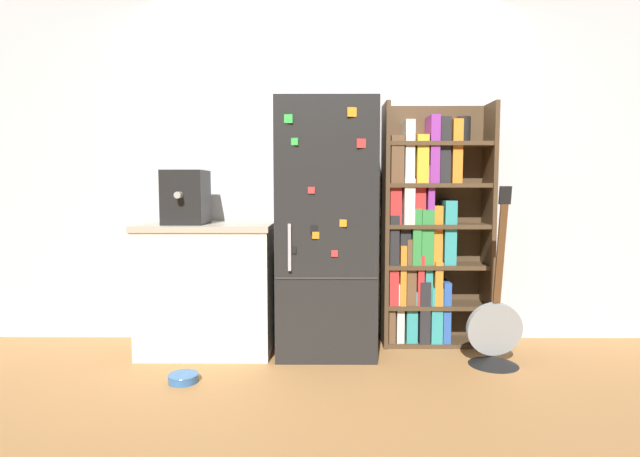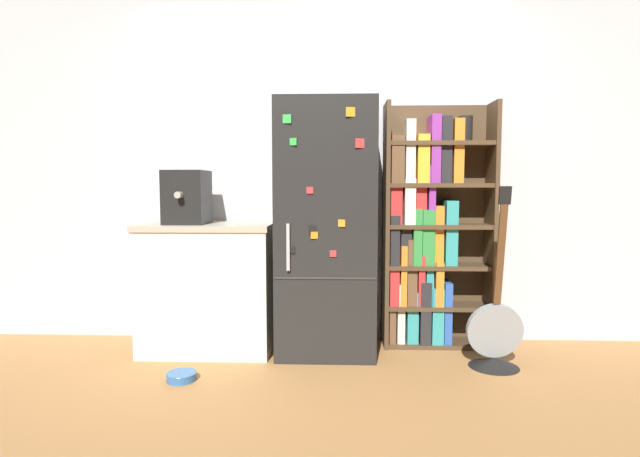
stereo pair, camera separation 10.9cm
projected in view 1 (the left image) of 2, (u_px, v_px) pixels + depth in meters
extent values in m
plane|color=#A87542|center=(326.00, 357.00, 3.37)|extent=(16.00, 16.00, 0.00)
cube|color=silver|center=(326.00, 167.00, 3.74)|extent=(8.00, 0.05, 2.60)
cube|color=black|center=(326.00, 228.00, 3.46)|extent=(0.67, 0.59, 1.73)
cube|color=#333333|center=(326.00, 278.00, 3.18)|extent=(0.65, 0.01, 0.01)
cube|color=#B2B2B7|center=(290.00, 247.00, 3.15)|extent=(0.02, 0.02, 0.30)
cube|color=black|center=(314.00, 229.00, 3.15)|extent=(0.05, 0.02, 0.05)
cube|color=orange|center=(352.00, 112.00, 3.09)|extent=(0.06, 0.02, 0.06)
cube|color=green|center=(295.00, 142.00, 3.11)|extent=(0.05, 0.02, 0.05)
cube|color=red|center=(361.00, 143.00, 3.11)|extent=(0.06, 0.02, 0.06)
cube|color=orange|center=(343.00, 223.00, 3.15)|extent=(0.05, 0.02, 0.05)
cube|color=orange|center=(316.00, 235.00, 3.16)|extent=(0.04, 0.02, 0.04)
cube|color=green|center=(288.00, 119.00, 3.10)|extent=(0.05, 0.02, 0.05)
cube|color=black|center=(293.00, 250.00, 3.17)|extent=(0.04, 0.01, 0.04)
cube|color=red|center=(335.00, 254.00, 3.17)|extent=(0.04, 0.01, 0.04)
cube|color=red|center=(311.00, 190.00, 3.13)|extent=(0.04, 0.01, 0.04)
cube|color=#4C3823|center=(385.00, 226.00, 3.60)|extent=(0.03, 0.29, 1.74)
cube|color=#4C3823|center=(488.00, 226.00, 3.60)|extent=(0.03, 0.29, 1.74)
cube|color=#4C3823|center=(432.00, 224.00, 3.73)|extent=(0.77, 0.03, 1.74)
cube|color=#4C3823|center=(434.00, 342.00, 3.67)|extent=(0.71, 0.26, 0.03)
cube|color=#4C3823|center=(435.00, 305.00, 3.65)|extent=(0.71, 0.26, 0.03)
cube|color=#4C3823|center=(436.00, 265.00, 3.63)|extent=(0.71, 0.26, 0.03)
cube|color=#4C3823|center=(436.00, 226.00, 3.60)|extent=(0.71, 0.26, 0.03)
cube|color=#4C3823|center=(437.00, 185.00, 3.58)|extent=(0.71, 0.26, 0.03)
cube|color=#4C3823|center=(438.00, 145.00, 3.55)|extent=(0.71, 0.26, 0.03)
cube|color=brown|center=(391.00, 310.00, 3.65)|extent=(0.05, 0.21, 0.44)
cube|color=silver|center=(399.00, 311.00, 3.66)|extent=(0.05, 0.21, 0.43)
cube|color=teal|center=(410.00, 315.00, 3.66)|extent=(0.08, 0.21, 0.37)
cube|color=#262628|center=(422.00, 310.00, 3.65)|extent=(0.07, 0.24, 0.45)
cube|color=teal|center=(434.00, 313.00, 3.64)|extent=(0.08, 0.22, 0.40)
cube|color=#2D59B2|center=(444.00, 310.00, 3.66)|extent=(0.05, 0.24, 0.44)
cube|color=red|center=(392.00, 282.00, 3.63)|extent=(0.07, 0.22, 0.30)
cube|color=orange|center=(401.00, 274.00, 3.63)|extent=(0.04, 0.24, 0.43)
cube|color=brown|center=(409.00, 271.00, 3.64)|extent=(0.07, 0.22, 0.47)
cube|color=red|center=(418.00, 278.00, 3.63)|extent=(0.05, 0.23, 0.36)
cube|color=teal|center=(427.00, 279.00, 3.62)|extent=(0.05, 0.18, 0.35)
cube|color=orange|center=(435.00, 281.00, 3.64)|extent=(0.06, 0.24, 0.31)
cube|color=#262628|center=(393.00, 239.00, 3.61)|extent=(0.06, 0.22, 0.35)
cube|color=#262628|center=(404.00, 239.00, 3.62)|extent=(0.07, 0.20, 0.36)
cube|color=#338C3F|center=(414.00, 236.00, 3.61)|extent=(0.06, 0.23, 0.40)
cube|color=#338C3F|center=(425.00, 237.00, 3.61)|extent=(0.09, 0.21, 0.39)
cube|color=orange|center=(436.00, 235.00, 3.61)|extent=(0.06, 0.19, 0.42)
cube|color=teal|center=(448.00, 232.00, 3.61)|extent=(0.08, 0.21, 0.46)
cube|color=red|center=(394.00, 197.00, 3.59)|extent=(0.08, 0.21, 0.38)
cube|color=silver|center=(407.00, 201.00, 3.59)|extent=(0.07, 0.24, 0.32)
cube|color=red|center=(418.00, 200.00, 3.59)|extent=(0.07, 0.18, 0.34)
cube|color=purple|center=(429.00, 195.00, 3.58)|extent=(0.05, 0.21, 0.41)
cube|color=brown|center=(395.00, 160.00, 3.56)|extent=(0.09, 0.24, 0.33)
cube|color=silver|center=(408.00, 152.00, 3.55)|extent=(0.07, 0.22, 0.44)
cube|color=gold|center=(420.00, 160.00, 3.57)|extent=(0.08, 0.24, 0.34)
cube|color=purple|center=(432.00, 150.00, 3.55)|extent=(0.07, 0.22, 0.47)
cube|color=#262628|center=(443.00, 151.00, 3.55)|extent=(0.07, 0.18, 0.46)
cube|color=orange|center=(455.00, 152.00, 3.55)|extent=(0.07, 0.18, 0.45)
cylinder|color=black|center=(463.00, 130.00, 3.54)|extent=(0.10, 0.10, 0.18)
cube|color=silver|center=(209.00, 290.00, 3.51)|extent=(0.89, 0.57, 0.86)
cube|color=#B2A893|center=(208.00, 226.00, 3.47)|extent=(0.91, 0.59, 0.04)
cube|color=black|center=(186.00, 197.00, 3.40)|extent=(0.27, 0.30, 0.37)
cylinder|color=#A5A39E|center=(178.00, 195.00, 3.22)|extent=(0.04, 0.06, 0.04)
cone|color=black|center=(493.00, 360.00, 3.23)|extent=(0.32, 0.32, 0.06)
cylinder|color=gray|center=(494.00, 329.00, 3.21)|extent=(0.35, 0.09, 0.36)
cube|color=brown|center=(500.00, 254.00, 3.10)|extent=(0.04, 0.11, 0.63)
cube|color=black|center=(505.00, 195.00, 3.02)|extent=(0.07, 0.04, 0.11)
cylinder|color=#3366A5|center=(183.00, 378.00, 2.94)|extent=(0.18, 0.18, 0.05)
torus|color=#3366A5|center=(183.00, 375.00, 2.94)|extent=(0.18, 0.18, 0.01)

